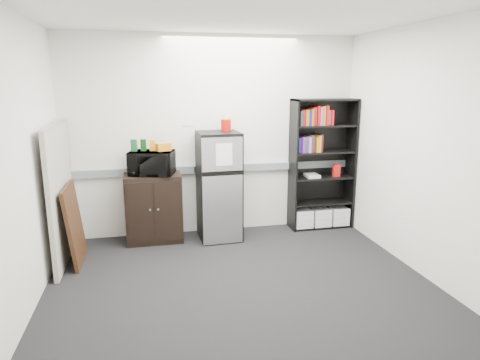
{
  "coord_description": "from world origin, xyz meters",
  "views": [
    {
      "loc": [
        -0.89,
        -4.04,
        2.09
      ],
      "look_at": [
        0.19,
        0.9,
        0.92
      ],
      "focal_mm": 32.0,
      "sensor_mm": 36.0,
      "label": 1
    }
  ],
  "objects": [
    {
      "name": "snack_box_c",
      "position": [
        -0.83,
        1.52,
        1.28
      ],
      "size": [
        0.08,
        0.06,
        0.14
      ],
      "primitive_type": "cube",
      "rotation": [
        0.0,
        0.0,
        -0.16
      ],
      "color": "orange",
      "rests_on": "microwave"
    },
    {
      "name": "wall_note",
      "position": [
        -0.35,
        1.74,
        1.55
      ],
      "size": [
        0.14,
        0.0,
        0.1
      ],
      "primitive_type": "cube",
      "color": "white",
      "rests_on": "wall_back"
    },
    {
      "name": "electrical_raceway",
      "position": [
        0.0,
        1.72,
        0.9
      ],
      "size": [
        3.92,
        0.05,
        0.1
      ],
      "primitive_type": "cube",
      "color": "slate",
      "rests_on": "wall_back"
    },
    {
      "name": "coffee_can",
      "position": [
        0.14,
        1.55,
        1.54
      ],
      "size": [
        0.14,
        0.14,
        0.19
      ],
      "color": "#AF0E08",
      "rests_on": "refrigerator"
    },
    {
      "name": "bookshelf",
      "position": [
        1.53,
        1.57,
        0.91
      ],
      "size": [
        0.9,
        0.34,
        1.85
      ],
      "color": "black",
      "rests_on": "floor"
    },
    {
      "name": "snack_bag",
      "position": [
        -0.69,
        1.47,
        1.26
      ],
      "size": [
        0.2,
        0.15,
        0.1
      ],
      "primitive_type": "cube",
      "rotation": [
        0.0,
        0.0,
        0.32
      ],
      "color": "orange",
      "rests_on": "microwave"
    },
    {
      "name": "snack_box_b",
      "position": [
        -0.94,
        1.52,
        1.29
      ],
      "size": [
        0.07,
        0.05,
        0.15
      ],
      "primitive_type": "cube",
      "rotation": [
        0.0,
        0.0,
        -0.07
      ],
      "color": "#0B330C",
      "rests_on": "microwave"
    },
    {
      "name": "cubicle_partition",
      "position": [
        -1.9,
        1.08,
        0.81
      ],
      "size": [
        0.06,
        1.3,
        1.62
      ],
      "color": "#A49F92",
      "rests_on": "floor"
    },
    {
      "name": "wall_left",
      "position": [
        -2.0,
        0.0,
        1.35
      ],
      "size": [
        0.02,
        3.5,
        2.7
      ],
      "primitive_type": "cube",
      "color": "white",
      "rests_on": "floor"
    },
    {
      "name": "cabinet",
      "position": [
        -0.85,
        1.5,
        0.45
      ],
      "size": [
        0.73,
        0.48,
        0.91
      ],
      "color": "black",
      "rests_on": "floor"
    },
    {
      "name": "snack_box_a",
      "position": [
        -1.06,
        1.52,
        1.29
      ],
      "size": [
        0.08,
        0.07,
        0.15
      ],
      "primitive_type": "cube",
      "rotation": [
        0.0,
        0.0,
        -0.31
      ],
      "color": "#17522B",
      "rests_on": "microwave"
    },
    {
      "name": "floor",
      "position": [
        0.0,
        0.0,
        0.0
      ],
      "size": [
        4.0,
        4.0,
        0.0
      ],
      "primitive_type": "plane",
      "color": "black",
      "rests_on": "ground"
    },
    {
      "name": "wall_back",
      "position": [
        0.0,
        1.75,
        1.35
      ],
      "size": [
        4.0,
        0.02,
        2.7
      ],
      "primitive_type": "cube",
      "color": "white",
      "rests_on": "floor"
    },
    {
      "name": "refrigerator",
      "position": [
        0.01,
        1.42,
        0.72
      ],
      "size": [
        0.56,
        0.59,
        1.44
      ],
      "rotation": [
        0.0,
        0.0,
        0.04
      ],
      "color": "black",
      "rests_on": "floor"
    },
    {
      "name": "framed_poster",
      "position": [
        -1.77,
        0.99,
        0.46
      ],
      "size": [
        0.14,
        0.72,
        0.93
      ],
      "rotation": [
        0.0,
        -0.1,
        0.0
      ],
      "color": "black",
      "rests_on": "floor"
    },
    {
      "name": "microwave",
      "position": [
        -0.85,
        1.48,
        1.06
      ],
      "size": [
        0.63,
        0.5,
        0.31
      ],
      "primitive_type": "imported",
      "rotation": [
        0.0,
        0.0,
        -0.26
      ],
      "color": "black",
      "rests_on": "cabinet"
    },
    {
      "name": "ceiling",
      "position": [
        0.0,
        0.0,
        2.7
      ],
      "size": [
        4.0,
        3.5,
        0.02
      ],
      "primitive_type": "cube",
      "color": "white",
      "rests_on": "wall_back"
    },
    {
      "name": "wall_right",
      "position": [
        2.0,
        0.0,
        1.35
      ],
      "size": [
        0.02,
        3.5,
        2.7
      ],
      "primitive_type": "cube",
      "color": "white",
      "rests_on": "floor"
    }
  ]
}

